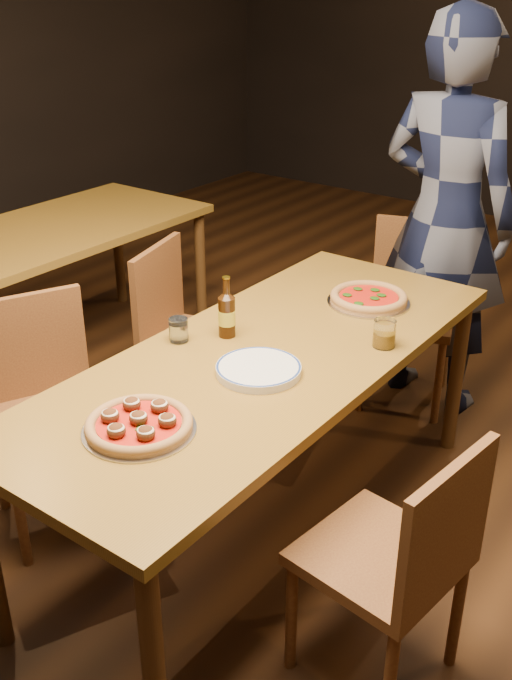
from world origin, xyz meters
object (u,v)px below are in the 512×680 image
Objects in this scene: chair_main_e at (380,554)px; chair_end at (409,315)px; chair_main_sw at (200,340)px; amber_glass at (384,333)px; diner at (446,219)px; chair_main_nw at (50,419)px; table_left at (23,250)px; plate_stack at (259,370)px; table_main at (265,372)px; pizza_meatball at (139,424)px; pizza_margherita at (369,298)px; water_glass at (179,330)px; beer_bottle at (227,316)px.

chair_end is (-0.67, 1.52, 0.02)m from chair_main_e.
amber_glass is at bearing -112.10° from chair_main_sw.
diner reaches higher than amber_glass.
chair_main_nw is at bearing 72.98° from diner.
table_left is at bearing 35.20° from diner.
chair_end is at bearing 93.98° from plate_stack.
amber_glass reaches higher than table_main.
table_left is 1.93m from pizza_meatball.
pizza_margherita is at bearing 9.44° from table_left.
amber_glass is (0.30, 0.89, 0.03)m from pizza_meatball.
water_glass is 0.72m from amber_glass.
chair_end reaches higher than pizza_meatball.
table_main is at bearing -32.29° from chair_main_nw.
chair_main_nw reaches higher than water_glass.
chair_end reaches higher than water_glass.
table_main is 2.20× the size of chair_end.
plate_stack is 2.85× the size of amber_glass.
diner is at bearing 79.08° from beer_bottle.
chair_main_e is 2.70× the size of pizza_margherita.
beer_bottle is at bearing 148.35° from plate_stack.
pizza_meatball is 1.17× the size of plate_stack.
plate_stack is (-0.00, -0.72, -0.01)m from pizza_margherita.
chair_end reaches higher than table_left.
chair_main_e reaches higher than pizza_meatball.
chair_main_e is 0.79m from amber_glass.
amber_glass is 1.06m from diner.
diner reaches higher than chair_main_nw.
chair_main_e is 3.97× the size of beer_bottle.
table_main is at bearing -135.86° from amber_glass.
pizza_margherita is at bearing 83.11° from table_main.
beer_bottle is 0.55m from amber_glass.
water_glass is (-0.37, 0.03, 0.03)m from plate_stack.
pizza_meatball is 0.66m from beer_bottle.
chair_end is 1.02m from amber_glass.
table_left is at bearing 79.43° from chair_main_nw.
table_left is 1.29m from chair_main_nw.
pizza_meatball is 1.48× the size of beer_bottle.
pizza_meatball is 1.20m from pizza_margherita.
chair_main_e is at bearing -134.84° from chair_main_sw.
diner reaches higher than beer_bottle.
pizza_meatball is 0.94m from amber_glass.
chair_end is 1.37m from water_glass.
table_left is 20.44× the size of amber_glass.
beer_bottle is at bearing -116.88° from chair_end.
table_left is 1.92m from chair_end.
chair_main_sw is at bearing 57.63° from diner.
amber_glass is at bearing -0.25° from table_left.
pizza_meatball is (-0.00, -0.60, 0.09)m from table_main.
amber_glass reaches higher than plate_stack.
chair_main_nw is at bearing 163.82° from chair_main_sw.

